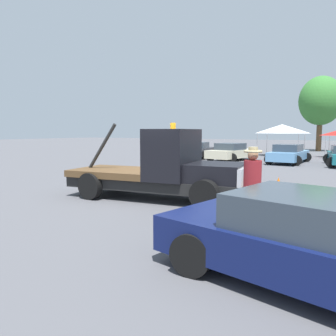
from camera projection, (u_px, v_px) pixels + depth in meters
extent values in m
plane|color=#545459|center=(155.00, 198.00, 10.97)|extent=(160.00, 160.00, 0.00)
cube|color=black|center=(155.00, 183.00, 10.91)|extent=(6.02, 2.63, 0.35)
cube|color=black|center=(217.00, 172.00, 10.04)|extent=(1.85, 1.98, 0.55)
cube|color=silver|center=(245.00, 175.00, 9.71)|extent=(0.37, 1.88, 0.50)
cube|color=black|center=(173.00, 154.00, 10.55)|extent=(1.55, 2.24, 1.60)
cube|color=brown|center=(118.00, 172.00, 11.45)|extent=(3.16, 2.46, 0.22)
cylinder|color=black|center=(102.00, 146.00, 11.59)|extent=(1.19, 0.28, 1.63)
cylinder|color=orange|center=(173.00, 126.00, 10.45)|extent=(0.18, 0.18, 0.20)
cylinder|color=black|center=(222.00, 185.00, 11.04)|extent=(0.88, 0.26, 0.88)
cylinder|color=black|center=(205.00, 195.00, 9.23)|extent=(0.88, 0.26, 0.88)
cylinder|color=black|center=(122.00, 178.00, 12.57)|extent=(0.88, 0.26, 0.88)
cylinder|color=black|center=(90.00, 186.00, 10.75)|extent=(0.88, 0.26, 0.88)
cube|color=#0F194C|center=(327.00, 253.00, 4.58)|extent=(5.21, 2.93, 0.60)
cube|color=#333D47|center=(311.00, 212.00, 4.69)|extent=(2.37, 2.12, 0.50)
cylinder|color=black|center=(251.00, 228.00, 6.41)|extent=(0.68, 0.22, 0.68)
cylinder|color=black|center=(192.00, 255.00, 5.04)|extent=(0.68, 0.22, 0.68)
cylinder|color=#475B84|center=(256.00, 210.00, 7.51)|extent=(0.16, 0.16, 0.88)
cylinder|color=#475B84|center=(247.00, 208.00, 7.65)|extent=(0.16, 0.16, 0.88)
cylinder|color=maroon|center=(252.00, 175.00, 7.49)|extent=(0.40, 0.40, 0.70)
sphere|color=#A87A56|center=(253.00, 155.00, 7.44)|extent=(0.24, 0.24, 0.24)
torus|color=tan|center=(253.00, 151.00, 7.43)|extent=(0.42, 0.42, 0.06)
cylinder|color=tan|center=(253.00, 149.00, 7.42)|extent=(0.21, 0.21, 0.11)
cube|color=#2D2D33|center=(198.00, 152.00, 27.61)|extent=(2.62, 5.02, 0.60)
cube|color=#333D47|center=(197.00, 145.00, 27.33)|extent=(1.93, 2.25, 0.50)
cylinder|color=black|center=(193.00, 152.00, 29.45)|extent=(0.68, 0.22, 0.68)
cylinder|color=black|center=(212.00, 153.00, 28.83)|extent=(0.68, 0.22, 0.68)
cylinder|color=black|center=(182.00, 155.00, 26.44)|extent=(0.68, 0.22, 0.68)
cylinder|color=black|center=(203.00, 155.00, 25.82)|extent=(0.68, 0.22, 0.68)
cube|color=beige|center=(232.00, 153.00, 25.17)|extent=(2.70, 4.94, 0.60)
cube|color=#333D47|center=(230.00, 146.00, 24.93)|extent=(2.01, 2.22, 0.50)
cylinder|color=black|center=(231.00, 154.00, 26.99)|extent=(0.68, 0.22, 0.68)
cylinder|color=black|center=(252.00, 155.00, 25.80)|extent=(0.68, 0.22, 0.68)
cylinder|color=black|center=(210.00, 157.00, 24.59)|extent=(0.68, 0.22, 0.68)
cylinder|color=black|center=(232.00, 158.00, 23.40)|extent=(0.68, 0.22, 0.68)
cube|color=#669ED1|center=(289.00, 155.00, 23.09)|extent=(2.07, 4.95, 0.60)
cube|color=#333D47|center=(288.00, 148.00, 22.83)|extent=(1.72, 2.12, 0.50)
cylinder|color=black|center=(282.00, 156.00, 24.96)|extent=(0.68, 0.22, 0.68)
cylinder|color=black|center=(306.00, 157.00, 24.00)|extent=(0.68, 0.22, 0.68)
cylinder|color=black|center=(269.00, 159.00, 22.22)|extent=(0.68, 0.22, 0.68)
cylinder|color=black|center=(296.00, 161.00, 21.26)|extent=(0.68, 0.22, 0.68)
cylinder|color=black|center=(328.00, 158.00, 23.01)|extent=(0.68, 0.22, 0.68)
cylinder|color=black|center=(332.00, 162.00, 20.03)|extent=(0.68, 0.22, 0.68)
cylinder|color=#9E9EA3|center=(257.00, 145.00, 29.08)|extent=(0.07, 0.07, 2.06)
cylinder|color=#9E9EA3|center=(298.00, 146.00, 27.32)|extent=(0.07, 0.07, 2.06)
cylinder|color=#9E9EA3|center=(267.00, 144.00, 32.03)|extent=(0.07, 0.07, 2.06)
cylinder|color=#9E9EA3|center=(305.00, 144.00, 30.27)|extent=(0.07, 0.07, 2.06)
pyramid|color=white|center=(282.00, 129.00, 29.51)|extent=(3.45, 3.45, 0.80)
cylinder|color=#9E9EA3|center=(325.00, 147.00, 26.58)|extent=(0.07, 0.07, 1.88)
cylinder|color=#9E9EA3|center=(329.00, 146.00, 29.48)|extent=(0.07, 0.07, 1.88)
cylinder|color=brown|center=(319.00, 138.00, 36.89)|extent=(0.58, 0.58, 2.92)
ellipsoid|color=#387A33|center=(321.00, 101.00, 36.42)|extent=(4.67, 4.67, 5.42)
cube|color=black|center=(278.00, 191.00, 12.13)|extent=(0.40, 0.40, 0.04)
cone|color=orange|center=(278.00, 184.00, 12.10)|extent=(0.36, 0.36, 0.55)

